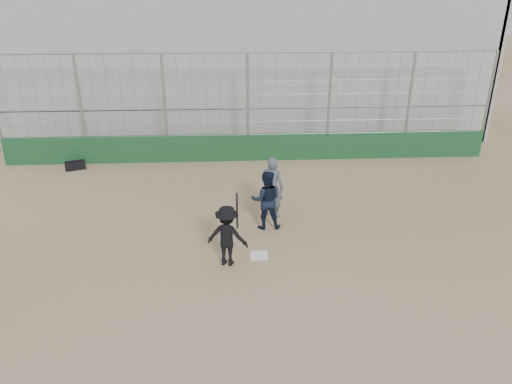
{
  "coord_description": "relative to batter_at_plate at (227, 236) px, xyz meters",
  "views": [
    {
      "loc": [
        -0.67,
        -10.87,
        6.65
      ],
      "look_at": [
        0.0,
        1.4,
        1.15
      ],
      "focal_mm": 35.0,
      "sensor_mm": 36.0,
      "label": 1
    }
  ],
  "objects": [
    {
      "name": "batter_at_plate",
      "position": [
        0.0,
        0.0,
        0.0
      ],
      "size": [
        1.13,
        0.85,
        1.73
      ],
      "color": "black",
      "rests_on": "ground"
    },
    {
      "name": "ground",
      "position": [
        0.79,
        0.31,
        -0.78
      ],
      "size": [
        90.0,
        90.0,
        0.0
      ],
      "primitive_type": "plane",
      "color": "olive",
      "rests_on": "ground"
    },
    {
      "name": "bleachers",
      "position": [
        0.79,
        12.26,
        2.14
      ],
      "size": [
        20.25,
        6.7,
        6.98
      ],
      "color": "gray",
      "rests_on": "ground"
    },
    {
      "name": "catcher_crouched",
      "position": [
        1.07,
        1.8,
        -0.2
      ],
      "size": [
        0.85,
        0.67,
        1.16
      ],
      "color": "black",
      "rests_on": "ground"
    },
    {
      "name": "home_plate",
      "position": [
        0.79,
        0.31,
        -0.77
      ],
      "size": [
        0.44,
        0.44,
        0.02
      ],
      "primitive_type": "cube",
      "color": "white",
      "rests_on": "ground"
    },
    {
      "name": "equipment_bag",
      "position": [
        -5.52,
        6.66,
        -0.63
      ],
      "size": [
        0.76,
        0.52,
        0.34
      ],
      "color": "black",
      "rests_on": "ground"
    },
    {
      "name": "umpire",
      "position": [
        1.3,
        2.56,
        0.04
      ],
      "size": [
        0.78,
        0.66,
        1.64
      ],
      "primitive_type": "imported",
      "rotation": [
        0.0,
        0.0,
        2.75
      ],
      "color": "#49505D",
      "rests_on": "ground"
    },
    {
      "name": "backstop",
      "position": [
        0.79,
        7.31,
        0.18
      ],
      "size": [
        18.1,
        0.25,
        4.04
      ],
      "color": "#133C1E",
      "rests_on": "ground"
    }
  ]
}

